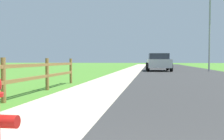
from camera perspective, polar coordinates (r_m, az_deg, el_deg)
The scene contains 10 objects.
ground_plane at distance 26.00m, azimuth 6.52°, elevation 0.01°, with size 120.00×120.00×0.00m, color #457D29.
road_asphalt at distance 28.11m, azimuth 13.81°, elevation 0.13°, with size 7.00×66.00×0.01m, color #303030.
curb_concrete at distance 28.25m, azimuth 0.56°, elevation 0.20°, with size 6.00×66.00×0.01m, color #C1B399.
grass_verge at distance 28.49m, azimuth -2.43°, elevation 0.22°, with size 5.00×66.00×0.00m, color #457D29.
rail_fence at distance 6.49m, azimuth -22.63°, elevation -1.34°, with size 0.11×10.37×1.06m.
parked_suv_silver at distance 24.00m, azimuth 10.10°, elevation 1.74°, with size 2.34×4.61×1.58m.
parked_car_black at distance 34.12m, azimuth 10.33°, elevation 1.84°, with size 2.31×4.81×1.59m.
parked_car_red at distance 42.33m, azimuth 9.17°, elevation 1.83°, with size 2.11×4.46×1.44m.
parked_car_blue at distance 52.12m, azimuth 9.72°, elevation 1.94°, with size 2.26×4.62×1.52m.
street_lamp at distance 24.48m, azimuth 20.78°, elevation 9.00°, with size 1.17×0.20×6.68m.
Camera 1 is at (0.85, -0.96, 1.00)m, focal length 41.89 mm.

